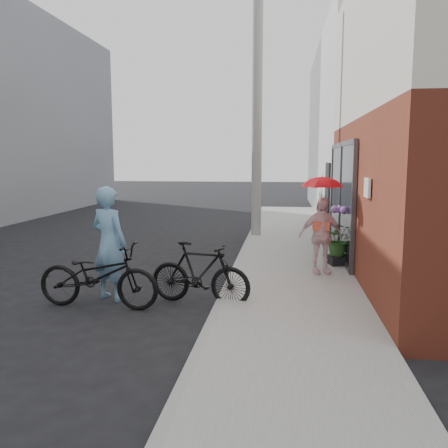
% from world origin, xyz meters
% --- Properties ---
extents(ground, '(80.00, 80.00, 0.00)m').
position_xyz_m(ground, '(0.00, 0.00, 0.00)').
color(ground, black).
rests_on(ground, ground).
extents(sidewalk, '(2.20, 24.00, 0.12)m').
position_xyz_m(sidewalk, '(2.10, 2.00, 0.06)').
color(sidewalk, gray).
rests_on(sidewalk, ground).
extents(curb, '(0.12, 24.00, 0.12)m').
position_xyz_m(curb, '(0.94, 2.00, 0.06)').
color(curb, '#9E9E99').
rests_on(curb, ground).
extents(east_building_far, '(8.00, 8.00, 7.00)m').
position_xyz_m(east_building_far, '(7.20, 16.00, 3.50)').
color(east_building_far, gray).
rests_on(east_building_far, ground).
extents(utility_pole, '(0.28, 0.28, 7.00)m').
position_xyz_m(utility_pole, '(1.10, 6.00, 3.50)').
color(utility_pole, '#9E9E99').
rests_on(utility_pole, ground).
extents(officer, '(0.79, 0.67, 1.84)m').
position_xyz_m(officer, '(-0.89, -0.18, 0.92)').
color(officer, '#70A4C8').
rests_on(officer, ground).
extents(bike_left, '(1.94, 0.76, 1.00)m').
position_xyz_m(bike_left, '(-0.91, -0.63, 0.50)').
color(bike_left, black).
rests_on(bike_left, ground).
extents(bike_right, '(1.70, 0.78, 0.99)m').
position_xyz_m(bike_right, '(0.60, -0.26, 0.49)').
color(bike_right, black).
rests_on(bike_right, ground).
extents(kimono_woman, '(0.90, 0.57, 1.43)m').
position_xyz_m(kimono_woman, '(2.57, 1.55, 0.84)').
color(kimono_woman, '#FFD5DC').
rests_on(kimono_woman, sidewalk).
extents(parasol, '(0.76, 0.76, 0.67)m').
position_xyz_m(parasol, '(2.57, 1.55, 1.89)').
color(parasol, red).
rests_on(parasol, kimono_woman).
extents(planter, '(0.43, 0.43, 0.19)m').
position_xyz_m(planter, '(3.00, 2.33, 0.21)').
color(planter, black).
rests_on(planter, sidewalk).
extents(potted_plant, '(0.60, 0.52, 0.67)m').
position_xyz_m(potted_plant, '(3.00, 2.33, 0.64)').
color(potted_plant, '#2F5C24').
rests_on(potted_plant, planter).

